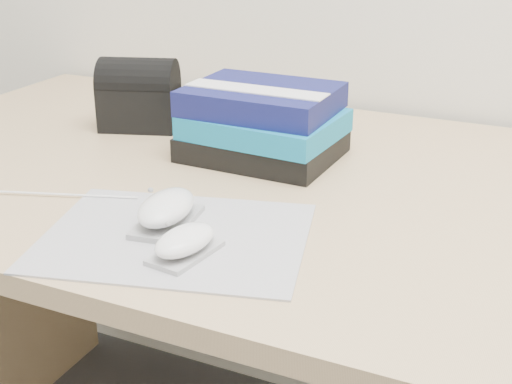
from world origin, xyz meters
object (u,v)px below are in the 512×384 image
at_px(mouse_rear, 166,210).
at_px(pouch, 139,94).
at_px(desk, 337,304).
at_px(mouse_front, 185,242).
at_px(book_stack, 263,123).

distance_m(mouse_rear, pouch, 0.43).
xyz_separation_m(desk, mouse_rear, (-0.14, -0.28, 0.26)).
distance_m(mouse_front, book_stack, 0.36).
bearing_deg(desk, pouch, 171.57).
bearing_deg(mouse_rear, pouch, 127.69).
bearing_deg(pouch, mouse_rear, -52.31).
height_order(mouse_front, book_stack, book_stack).
height_order(mouse_rear, mouse_front, mouse_rear).
relative_size(mouse_rear, book_stack, 0.49).
height_order(desk, mouse_front, mouse_front).
relative_size(mouse_rear, pouch, 0.76).
xyz_separation_m(mouse_front, pouch, (-0.33, 0.40, 0.04)).
relative_size(mouse_rear, mouse_front, 1.22).
bearing_deg(book_stack, mouse_rear, -90.35).
bearing_deg(mouse_front, pouch, 128.96).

